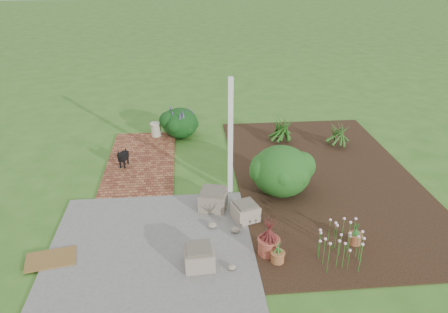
{
  "coord_description": "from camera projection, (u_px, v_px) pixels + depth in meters",
  "views": [
    {
      "loc": [
        -0.55,
        -7.92,
        4.69
      ],
      "look_at": [
        0.2,
        0.4,
        0.7
      ],
      "focal_mm": 35.0,
      "sensor_mm": 36.0,
      "label": 1
    }
  ],
  "objects": [
    {
      "name": "stone_trough_far",
      "position": [
        213.0,
        200.0,
        8.6
      ],
      "size": [
        0.62,
        0.62,
        0.34
      ],
      "primitive_type": "cube",
      "rotation": [
        0.0,
        0.0,
        -0.24
      ],
      "color": "#756C57",
      "rests_on": "concrete_patio"
    },
    {
      "name": "agapanthus_clump_front",
      "position": [
        282.0,
        127.0,
        11.49
      ],
      "size": [
        1.07,
        1.07,
        0.81
      ],
      "primitive_type": null,
      "rotation": [
        0.0,
        0.0,
        -0.2
      ],
      "color": "#0D390C",
      "rests_on": "garden_bed"
    },
    {
      "name": "brick_path",
      "position": [
        141.0,
        161.0,
        10.61
      ],
      "size": [
        1.6,
        3.5,
        0.04
      ],
      "primitive_type": "cube",
      "color": "brown",
      "rests_on": "ground"
    },
    {
      "name": "purple_flowering_bush",
      "position": [
        180.0,
        122.0,
        11.88
      ],
      "size": [
        0.98,
        0.98,
        0.82
      ],
      "primitive_type": "ellipsoid",
      "rotation": [
        0.0,
        0.0,
        -0.01
      ],
      "color": "black",
      "rests_on": "ground"
    },
    {
      "name": "terracotta_pot_small_left",
      "position": [
        355.0,
        239.0,
        7.6
      ],
      "size": [
        0.25,
        0.25,
        0.19
      ],
      "primitive_type": "cylinder",
      "rotation": [
        0.0,
        0.0,
        0.1
      ],
      "color": "#9C5535",
      "rests_on": "garden_bed"
    },
    {
      "name": "black_dog",
      "position": [
        123.0,
        157.0,
        10.19
      ],
      "size": [
        0.22,
        0.5,
        0.43
      ],
      "rotation": [
        0.0,
        0.0,
        -0.22
      ],
      "color": "black",
      "rests_on": "brick_path"
    },
    {
      "name": "garden_bed",
      "position": [
        325.0,
        178.0,
        9.83
      ],
      "size": [
        4.0,
        7.0,
        0.03
      ],
      "primitive_type": "cube",
      "color": "black",
      "rests_on": "ground"
    },
    {
      "name": "terracotta_pot_small_right",
      "position": [
        278.0,
        257.0,
        7.15
      ],
      "size": [
        0.27,
        0.27,
        0.19
      ],
      "primitive_type": "cylinder",
      "rotation": [
        0.0,
        0.0,
        0.24
      ],
      "color": "#985B33",
      "rests_on": "garden_bed"
    },
    {
      "name": "ground",
      "position": [
        216.0,
        195.0,
        9.18
      ],
      "size": [
        80.0,
        80.0,
        0.0
      ],
      "primitive_type": "plane",
      "color": "#376720",
      "rests_on": "ground"
    },
    {
      "name": "concrete_patio",
      "position": [
        151.0,
        249.0,
        7.5
      ],
      "size": [
        3.5,
        3.5,
        0.04
      ],
      "primitive_type": "cube",
      "color": "slate",
      "rests_on": "ground"
    },
    {
      "name": "coir_doormat",
      "position": [
        51.0,
        259.0,
        7.21
      ],
      "size": [
        0.88,
        0.66,
        0.02
      ],
      "primitive_type": "cube",
      "rotation": [
        0.0,
        0.0,
        0.2
      ],
      "color": "brown",
      "rests_on": "concrete_patio"
    },
    {
      "name": "stone_trough_mid",
      "position": [
        245.0,
        212.0,
        8.25
      ],
      "size": [
        0.56,
        0.56,
        0.29
      ],
      "primitive_type": "cube",
      "rotation": [
        0.0,
        0.0,
        0.33
      ],
      "color": "gray",
      "rests_on": "concrete_patio"
    },
    {
      "name": "pink_flower_patch",
      "position": [
        344.0,
        244.0,
        7.14
      ],
      "size": [
        1.03,
        1.03,
        0.57
      ],
      "primitive_type": null,
      "rotation": [
        0.0,
        0.0,
        -0.17
      ],
      "color": "#113D0F",
      "rests_on": "garden_bed"
    },
    {
      "name": "evergreen_shrub",
      "position": [
        281.0,
        170.0,
        9.01
      ],
      "size": [
        1.59,
        1.59,
        1.06
      ],
      "primitive_type": "ellipsoid",
      "rotation": [
        0.0,
        0.0,
        0.34
      ],
      "color": "#0E3C0E",
      "rests_on": "garden_bed"
    },
    {
      "name": "cream_ceramic_urn",
      "position": [
        156.0,
        130.0,
        11.91
      ],
      "size": [
        0.33,
        0.33,
        0.36
      ],
      "primitive_type": "cylinder",
      "rotation": [
        0.0,
        0.0,
        -0.25
      ],
      "color": "beige",
      "rests_on": "brick_path"
    },
    {
      "name": "stone_trough_near",
      "position": [
        199.0,
        257.0,
        7.02
      ],
      "size": [
        0.5,
        0.5,
        0.31
      ],
      "primitive_type": "cube",
      "rotation": [
        0.0,
        0.0,
        0.07
      ],
      "color": "gray",
      "rests_on": "concrete_patio"
    },
    {
      "name": "veranda_post",
      "position": [
        230.0,
        138.0,
        8.76
      ],
      "size": [
        0.1,
        0.1,
        2.5
      ],
      "primitive_type": "cube",
      "color": "white",
      "rests_on": "ground"
    },
    {
      "name": "terracotta_pot_bronze",
      "position": [
        268.0,
        246.0,
        7.33
      ],
      "size": [
        0.38,
        0.38,
        0.29
      ],
      "primitive_type": "cylinder",
      "rotation": [
        0.0,
        0.0,
        -0.09
      ],
      "color": "#9B4734",
      "rests_on": "garden_bed"
    },
    {
      "name": "agapanthus_clump_back",
      "position": [
        338.0,
        132.0,
        11.24
      ],
      "size": [
        0.92,
        0.92,
        0.78
      ],
      "primitive_type": null,
      "rotation": [
        0.0,
        0.0,
        0.07
      ],
      "color": "#164211",
      "rests_on": "garden_bed"
    }
  ]
}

